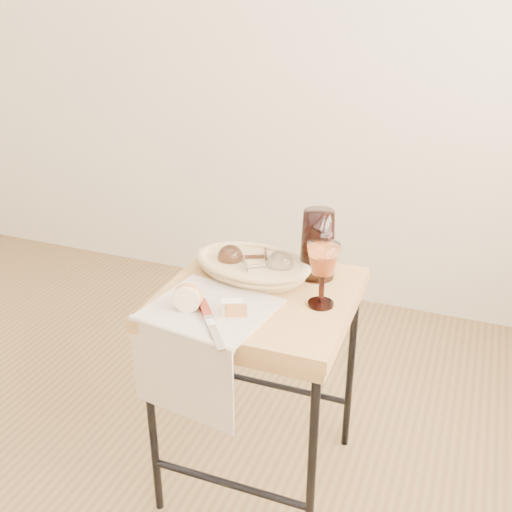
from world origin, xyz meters
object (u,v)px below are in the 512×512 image
at_px(side_table, 258,389).
at_px(goblet_lying_a, 245,257).
at_px(tea_towel, 211,309).
at_px(bread_basket, 252,268).
at_px(apple_half, 188,296).
at_px(goblet_lying_b, 265,265).
at_px(table_knife, 210,321).
at_px(wine_goblet, 322,275).
at_px(pitcher, 318,244).

distance_m(side_table, goblet_lying_a, 0.41).
bearing_deg(tea_towel, bread_basket, 90.82).
bearing_deg(bread_basket, apple_half, -99.98).
distance_m(side_table, goblet_lying_b, 0.40).
bearing_deg(apple_half, bread_basket, 60.25).
xyz_separation_m(side_table, table_knife, (-0.05, -0.22, 0.36)).
xyz_separation_m(tea_towel, apple_half, (-0.05, -0.02, 0.04)).
distance_m(goblet_lying_a, apple_half, 0.27).
distance_m(goblet_lying_a, table_knife, 0.32).
relative_size(side_table, tea_towel, 2.17).
bearing_deg(goblet_lying_a, bread_basket, 127.58).
distance_m(goblet_lying_a, wine_goblet, 0.29).
xyz_separation_m(apple_half, table_knife, (0.09, -0.05, -0.03)).
relative_size(goblet_lying_a, pitcher, 0.52).
height_order(tea_towel, goblet_lying_b, goblet_lying_b).
bearing_deg(goblet_lying_a, wine_goblet, 131.61).
bearing_deg(wine_goblet, table_knife, -137.76).
bearing_deg(side_table, bread_basket, 121.82).
bearing_deg(table_knife, goblet_lying_b, 134.01).
bearing_deg(goblet_lying_a, apple_half, 53.29).
bearing_deg(goblet_lying_b, pitcher, -0.58).
height_order(tea_towel, wine_goblet, wine_goblet).
distance_m(tea_towel, wine_goblet, 0.31).
height_order(pitcher, apple_half, pitcher).
bearing_deg(apple_half, pitcher, 39.19).
height_order(tea_towel, pitcher, pitcher).
xyz_separation_m(goblet_lying_a, goblet_lying_b, (0.08, -0.03, 0.00)).
bearing_deg(apple_half, goblet_lying_b, 49.28).
xyz_separation_m(bread_basket, pitcher, (0.18, 0.07, 0.08)).
bearing_deg(apple_half, table_knife, -43.21).
distance_m(bread_basket, apple_half, 0.27).
bearing_deg(side_table, wine_goblet, -2.77).
bearing_deg(bread_basket, pitcher, 28.92).
bearing_deg(side_table, pitcher, 52.05).
bearing_deg(pitcher, apple_half, -103.80).
bearing_deg(tea_towel, goblet_lying_a, 97.83).
xyz_separation_m(bread_basket, goblet_lying_a, (-0.03, 0.01, 0.02)).
relative_size(pitcher, table_knife, 1.04).
xyz_separation_m(side_table, apple_half, (-0.13, -0.17, 0.38)).
xyz_separation_m(side_table, goblet_lying_b, (-0.01, 0.07, 0.39)).
distance_m(goblet_lying_a, goblet_lying_b, 0.08).
height_order(apple_half, table_knife, apple_half).
relative_size(tea_towel, pitcher, 1.27).
bearing_deg(side_table, table_knife, -101.90).
height_order(bread_basket, goblet_lying_b, goblet_lying_b).
bearing_deg(bread_basket, goblet_lying_b, -14.33).
bearing_deg(bread_basket, tea_towel, -89.25).
xyz_separation_m(tea_towel, pitcher, (0.20, 0.30, 0.10)).
distance_m(goblet_lying_b, pitcher, 0.17).
xyz_separation_m(goblet_lying_a, wine_goblet, (0.27, -0.11, 0.04)).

